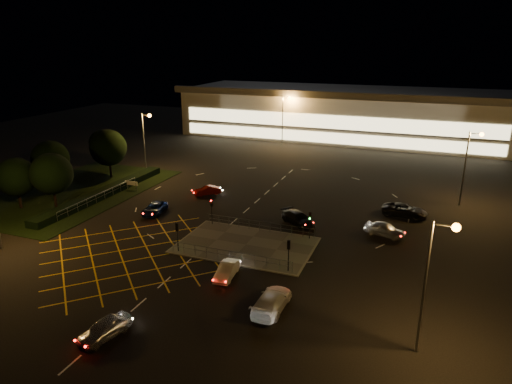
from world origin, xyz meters
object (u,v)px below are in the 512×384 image
(signal_nw, at_px, (212,206))
(car_approach_white, at_px, (272,301))
(car_right_silver, at_px, (385,229))
(signal_ne, at_px, (310,220))
(signal_se, at_px, (289,249))
(car_far_dkgrey, at_px, (298,218))
(car_left_blue, at_px, (154,208))
(car_near_silver, at_px, (104,329))
(signal_sw, at_px, (177,231))
(car_queue_white, at_px, (227,270))
(car_circ_red, at_px, (207,191))
(car_east_grey, at_px, (405,210))

(signal_nw, relative_size, car_approach_white, 0.58)
(car_right_silver, bearing_deg, signal_ne, 134.43)
(signal_se, height_order, signal_ne, same)
(car_far_dkgrey, xyz_separation_m, car_right_silver, (10.12, 0.09, 0.06))
(car_left_blue, height_order, car_far_dkgrey, car_far_dkgrey)
(car_left_blue, bearing_deg, signal_se, -32.94)
(car_left_blue, xyz_separation_m, car_far_dkgrey, (18.16, 3.14, 0.08))
(car_near_silver, bearing_deg, signal_sw, 112.44)
(car_left_blue, height_order, car_right_silver, car_right_silver)
(signal_nw, xyz_separation_m, car_queue_white, (6.95, -10.99, -1.70))
(car_near_silver, bearing_deg, car_far_dkgrey, 88.31)
(car_circ_red, bearing_deg, car_far_dkgrey, 27.92)
(signal_sw, relative_size, signal_ne, 1.00)
(car_near_silver, height_order, car_east_grey, car_east_grey)
(signal_se, height_order, car_far_dkgrey, signal_se)
(car_circ_red, height_order, car_east_grey, car_east_grey)
(signal_nw, xyz_separation_m, car_far_dkgrey, (9.56, 3.99, -1.64))
(car_queue_white, bearing_deg, car_far_dkgrey, 74.67)
(car_near_silver, bearing_deg, car_queue_white, 81.60)
(signal_nw, relative_size, car_near_silver, 0.74)
(signal_se, bearing_deg, signal_ne, -90.00)
(signal_ne, relative_size, car_far_dkgrey, 0.63)
(signal_sw, height_order, car_queue_white, signal_sw)
(car_circ_red, height_order, car_approach_white, car_approach_white)
(car_queue_white, bearing_deg, signal_se, 25.30)
(car_left_blue, distance_m, car_right_silver, 28.46)
(car_right_silver, height_order, car_circ_red, car_right_silver)
(car_circ_red, xyz_separation_m, car_east_grey, (27.00, 1.38, 0.14))
(signal_ne, relative_size, car_near_silver, 0.74)
(car_queue_white, bearing_deg, car_right_silver, 44.37)
(car_queue_white, xyz_separation_m, car_circ_red, (-12.58, 20.89, -0.04))
(car_right_silver, bearing_deg, signal_se, 163.99)
(signal_sw, xyz_separation_m, car_circ_red, (-5.63, 17.88, -1.74))
(signal_se, height_order, signal_nw, same)
(car_queue_white, distance_m, car_right_silver, 19.73)
(signal_sw, xyz_separation_m, car_right_silver, (19.67, 12.06, -1.59))
(signal_se, distance_m, car_right_silver, 14.38)
(car_right_silver, bearing_deg, car_near_silver, 163.26)
(signal_nw, height_order, car_circ_red, signal_nw)
(signal_se, xyz_separation_m, car_left_blue, (-20.60, 8.83, -1.72))
(car_far_dkgrey, bearing_deg, signal_sw, 177.25)
(car_queue_white, bearing_deg, car_left_blue, 137.27)
(car_far_dkgrey, bearing_deg, signal_ne, -112.66)
(signal_ne, bearing_deg, car_circ_red, 150.71)
(car_near_silver, relative_size, car_east_grey, 0.77)
(signal_nw, xyz_separation_m, car_right_silver, (19.67, 4.08, -1.59))
(signal_se, relative_size, car_east_grey, 0.57)
(car_approach_white, bearing_deg, signal_sw, -26.93)
(signal_nw, xyz_separation_m, car_approach_white, (12.62, -14.63, -1.58))
(signal_sw, distance_m, car_circ_red, 18.83)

